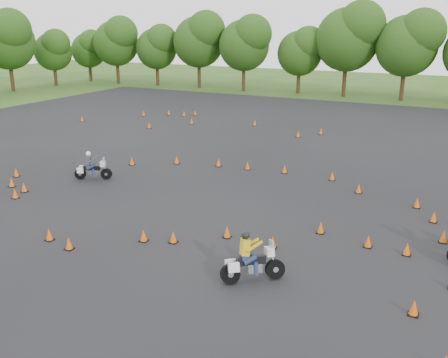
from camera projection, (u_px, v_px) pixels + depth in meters
ground at (178, 236)px, 19.45m from camera, size 140.00×140.00×0.00m
asphalt_pad at (242, 191)px, 24.56m from camera, size 62.00×62.00×0.00m
treeline at (389, 59)px, 46.96m from camera, size 86.71×32.74×10.66m
traffic_cones at (237, 189)px, 24.15m from camera, size 36.40×33.57×0.45m
rider_grey at (93, 165)px, 26.24m from camera, size 2.03×1.40×1.52m
rider_yellow at (254, 258)px, 15.77m from camera, size 2.06×1.86×1.64m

